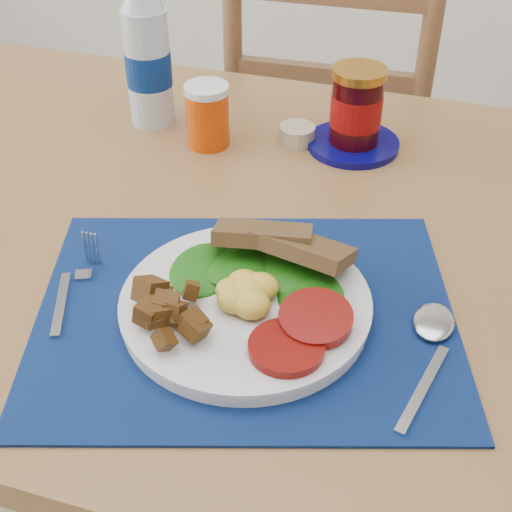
{
  "coord_description": "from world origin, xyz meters",
  "views": [
    {
      "loc": [
        0.3,
        -0.54,
        1.3
      ],
      "look_at": [
        0.12,
        0.07,
        0.8
      ],
      "focal_mm": 50.0,
      "sensor_mm": 36.0,
      "label": 1
    }
  ],
  "objects_px": {
    "breakfast_plate": "(240,300)",
    "water_bottle": "(148,58)",
    "juice_glass": "(208,117)",
    "chair_far": "(330,121)",
    "jam_on_saucer": "(356,114)"
  },
  "relations": [
    {
      "from": "chair_far",
      "to": "breakfast_plate",
      "type": "relative_size",
      "value": 4.13
    },
    {
      "from": "breakfast_plate",
      "to": "water_bottle",
      "type": "distance_m",
      "value": 0.5
    },
    {
      "from": "chair_far",
      "to": "jam_on_saucer",
      "type": "height_order",
      "value": "chair_far"
    },
    {
      "from": "jam_on_saucer",
      "to": "chair_far",
      "type": "bearing_deg",
      "value": 105.58
    },
    {
      "from": "water_bottle",
      "to": "juice_glass",
      "type": "bearing_deg",
      "value": -21.58
    },
    {
      "from": "chair_far",
      "to": "jam_on_saucer",
      "type": "xyz_separation_m",
      "value": [
        0.11,
        -0.4,
        0.23
      ]
    },
    {
      "from": "chair_far",
      "to": "breakfast_plate",
      "type": "bearing_deg",
      "value": 92.02
    },
    {
      "from": "chair_far",
      "to": "juice_glass",
      "type": "height_order",
      "value": "chair_far"
    },
    {
      "from": "breakfast_plate",
      "to": "water_bottle",
      "type": "bearing_deg",
      "value": 123.31
    },
    {
      "from": "water_bottle",
      "to": "juice_glass",
      "type": "distance_m",
      "value": 0.14
    },
    {
      "from": "chair_far",
      "to": "juice_glass",
      "type": "relative_size",
      "value": 12.49
    },
    {
      "from": "water_bottle",
      "to": "juice_glass",
      "type": "height_order",
      "value": "water_bottle"
    },
    {
      "from": "breakfast_plate",
      "to": "jam_on_saucer",
      "type": "bearing_deg",
      "value": 81.89
    },
    {
      "from": "breakfast_plate",
      "to": "water_bottle",
      "type": "height_order",
      "value": "water_bottle"
    },
    {
      "from": "juice_glass",
      "to": "jam_on_saucer",
      "type": "xyz_separation_m",
      "value": [
        0.22,
        0.06,
        0.01
      ]
    }
  ]
}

